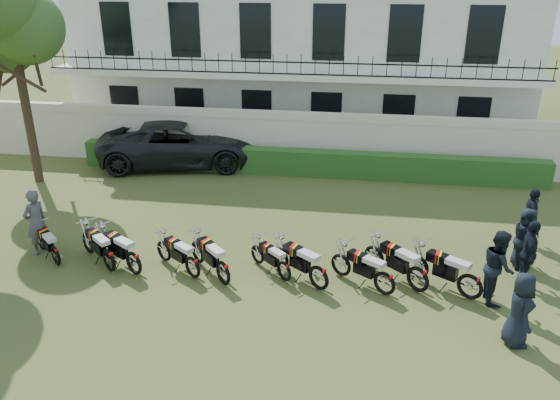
{
  "coord_description": "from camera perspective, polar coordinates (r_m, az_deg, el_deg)",
  "views": [
    {
      "loc": [
        3.0,
        -12.82,
        7.43
      ],
      "look_at": [
        0.71,
        2.21,
        1.0
      ],
      "focal_mm": 35.0,
      "sensor_mm": 36.0,
      "label": 1
    }
  ],
  "objects": [
    {
      "name": "building",
      "position": [
        27.2,
        2.35,
        15.07
      ],
      "size": [
        20.4,
        9.6,
        7.4
      ],
      "color": "white",
      "rests_on": "ground"
    },
    {
      "name": "motorcycle_8",
      "position": [
        13.97,
        14.26,
        -7.45
      ],
      "size": [
        1.62,
        1.49,
        1.15
      ],
      "rotation": [
        0.0,
        0.0,
        0.83
      ],
      "color": "black",
      "rests_on": "ground"
    },
    {
      "name": "motorcycle_3",
      "position": [
        14.32,
        -9.15,
        -6.45
      ],
      "size": [
        1.58,
        1.17,
        1.02
      ],
      "rotation": [
        0.0,
        0.0,
        0.95
      ],
      "color": "black",
      "rests_on": "ground"
    },
    {
      "name": "motorcycle_0",
      "position": [
        15.94,
        -22.45,
        -4.97
      ],
      "size": [
        1.38,
        1.21,
        0.95
      ],
      "rotation": [
        0.0,
        0.0,
        0.86
      ],
      "color": "black",
      "rests_on": "ground"
    },
    {
      "name": "motorcycle_5",
      "position": [
        14.04,
        0.44,
        -6.98
      ],
      "size": [
        1.3,
        1.21,
        0.92
      ],
      "rotation": [
        0.0,
        0.0,
        0.82
      ],
      "color": "black",
      "rests_on": "ground"
    },
    {
      "name": "ground",
      "position": [
        15.12,
        -3.94,
        -6.56
      ],
      "size": [
        100.0,
        100.0,
        0.0
      ],
      "primitive_type": "plane",
      "color": "#32431B",
      "rests_on": "ground"
    },
    {
      "name": "officer_3",
      "position": [
        15.97,
        24.2,
        -3.62
      ],
      "size": [
        0.55,
        0.83,
        1.67
      ],
      "primitive_type": "imported",
      "rotation": [
        0.0,
        0.0,
        1.6
      ],
      "color": "black",
      "rests_on": "ground"
    },
    {
      "name": "hedge",
      "position": [
        21.28,
        2.82,
        3.9
      ],
      "size": [
        18.0,
        0.6,
        1.0
      ],
      "primitive_type": "cube",
      "color": "#194117",
      "rests_on": "ground"
    },
    {
      "name": "motorcycle_6",
      "position": [
        13.66,
        4.08,
        -7.53
      ],
      "size": [
        1.69,
        1.32,
        1.12
      ],
      "rotation": [
        0.0,
        0.0,
        0.92
      ],
      "color": "black",
      "rests_on": "ground"
    },
    {
      "name": "officer_0",
      "position": [
        12.71,
        23.77,
        -10.44
      ],
      "size": [
        0.62,
        0.88,
        1.7
      ],
      "primitive_type": "imported",
      "rotation": [
        0.0,
        0.0,
        1.67
      ],
      "color": "black",
      "rests_on": "ground"
    },
    {
      "name": "officer_1",
      "position": [
        14.05,
        21.83,
        -6.46
      ],
      "size": [
        0.71,
        0.9,
        1.85
      ],
      "primitive_type": "imported",
      "rotation": [
        0.0,
        0.0,
        1.58
      ],
      "color": "black",
      "rests_on": "ground"
    },
    {
      "name": "officer_4",
      "position": [
        15.96,
        24.23,
        -3.71
      ],
      "size": [
        0.63,
        0.8,
        1.63
      ],
      "primitive_type": "imported",
      "rotation": [
        0.0,
        0.0,
        1.56
      ],
      "color": "black",
      "rests_on": "ground"
    },
    {
      "name": "motorcycle_2",
      "position": [
        14.78,
        -15.08,
        -5.86
      ],
      "size": [
        1.77,
        1.17,
        1.11
      ],
      "rotation": [
        0.0,
        0.0,
        1.01
      ],
      "color": "black",
      "rests_on": "ground"
    },
    {
      "name": "motorcycle_7",
      "position": [
        13.69,
        10.9,
        -7.99
      ],
      "size": [
        1.66,
        1.17,
        1.06
      ],
      "rotation": [
        0.0,
        0.0,
        0.97
      ],
      "color": "black",
      "rests_on": "ground"
    },
    {
      "name": "motorcycle_9",
      "position": [
        14.04,
        19.31,
        -7.96
      ],
      "size": [
        1.8,
        1.24,
        1.14
      ],
      "rotation": [
        0.0,
        0.0,
        0.98
      ],
      "color": "black",
      "rests_on": "ground"
    },
    {
      "name": "perimeter_wall",
      "position": [
        21.94,
        0.46,
        6.37
      ],
      "size": [
        30.0,
        0.35,
        2.3
      ],
      "color": "beige",
      "rests_on": "ground"
    },
    {
      "name": "motorcycle_1",
      "position": [
        15.11,
        -17.49,
        -5.54
      ],
      "size": [
        1.57,
        1.35,
        1.08
      ],
      "rotation": [
        0.0,
        0.0,
        0.87
      ],
      "color": "black",
      "rests_on": "ground"
    },
    {
      "name": "tree_west_near",
      "position": [
        21.51,
        -26.31,
        16.61
      ],
      "size": [
        3.4,
        3.2,
        7.9
      ],
      "color": "#473323",
      "rests_on": "ground"
    },
    {
      "name": "motorcycle_4",
      "position": [
        13.92,
        -5.98,
        -7.03
      ],
      "size": [
        1.47,
        1.52,
        1.1
      ],
      "rotation": [
        0.0,
        0.0,
        0.77
      ],
      "color": "black",
      "rests_on": "ground"
    },
    {
      "name": "inspector",
      "position": [
        16.64,
        -24.16,
        -2.13
      ],
      "size": [
        0.69,
        0.81,
        1.9
      ],
      "primitive_type": "imported",
      "rotation": [
        0.0,
        0.0,
        -1.97
      ],
      "color": "#515256",
      "rests_on": "ground"
    },
    {
      "name": "officer_5",
      "position": [
        17.29,
        24.72,
        -1.62
      ],
      "size": [
        0.44,
        1.02,
        1.72
      ],
      "primitive_type": "imported",
      "rotation": [
        0.0,
        0.0,
        1.55
      ],
      "color": "black",
      "rests_on": "ground"
    },
    {
      "name": "officer_2",
      "position": [
        15.0,
        24.57,
        -5.16
      ],
      "size": [
        0.57,
        1.1,
        1.79
      ],
      "primitive_type": "imported",
      "rotation": [
        0.0,
        0.0,
        1.45
      ],
      "color": "black",
      "rests_on": "ground"
    },
    {
      "name": "suv",
      "position": [
        22.68,
        -10.31,
        5.85
      ],
      "size": [
        6.99,
        4.29,
        1.81
      ],
      "primitive_type": "imported",
      "rotation": [
        0.0,
        0.0,
        1.78
      ],
      "color": "black",
      "rests_on": "ground"
    }
  ]
}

